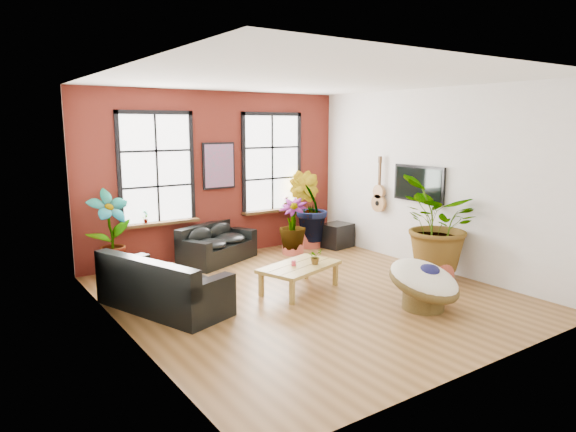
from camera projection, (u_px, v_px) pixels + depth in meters
name	position (u px, v px, depth m)	size (l,w,h in m)	color
room	(304.00, 190.00, 8.40)	(6.04, 6.54, 3.54)	brown
sofa_back	(216.00, 245.00, 10.63)	(1.86, 1.42, 0.77)	black
sofa_left	(161.00, 286.00, 7.82)	(1.58, 2.34, 0.85)	black
coffee_table	(300.00, 268.00, 8.73)	(1.59, 1.19, 0.54)	olive
papasan_chair	(424.00, 282.00, 7.86)	(1.38, 1.39, 0.83)	brown
poster	(219.00, 166.00, 10.83)	(0.74, 0.06, 0.98)	black
tv_wall_unit	(407.00, 188.00, 10.43)	(0.13, 1.86, 1.20)	black
media_box	(337.00, 235.00, 11.89)	(0.74, 0.65, 0.55)	black
pot_back_left	(114.00, 268.00, 9.53)	(0.52, 0.52, 0.35)	#C2523F
pot_back_right	(309.00, 238.00, 11.92)	(0.64, 0.64, 0.39)	#C2523F
pot_right_wall	(438.00, 269.00, 9.35)	(0.73, 0.73, 0.42)	#C2523F
pot_mid	(293.00, 246.00, 11.26)	(0.54, 0.54, 0.34)	#C2523F
floor_plant_back_left	(110.00, 230.00, 9.40)	(0.79, 0.54, 1.51)	#144612
floor_plant_back_right	(308.00, 206.00, 11.78)	(0.89, 0.71, 1.61)	#144612
floor_plant_right_wall	(440.00, 224.00, 9.24)	(1.58, 1.37, 1.75)	#144612
floor_plant_mid	(293.00, 224.00, 11.15)	(0.61, 0.61, 1.09)	#144612
table_plant	(315.00, 256.00, 8.76)	(0.24, 0.20, 0.26)	#144612
sill_plant_left	(145.00, 216.00, 10.03)	(0.14, 0.10, 0.27)	#144612
sill_plant_right	(287.00, 202.00, 11.89)	(0.15, 0.15, 0.27)	#144612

